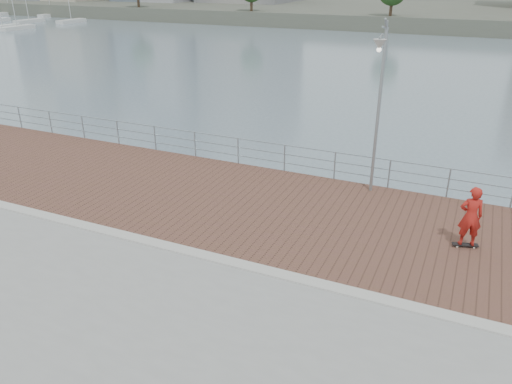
% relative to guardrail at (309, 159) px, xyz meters
% --- Properties ---
extents(water, '(400.00, 400.00, 0.00)m').
position_rel_guardrail_xyz_m(water, '(-0.00, -7.00, -2.69)').
color(water, slate).
rests_on(water, ground).
extents(brick_lane, '(40.00, 6.80, 0.02)m').
position_rel_guardrail_xyz_m(brick_lane, '(-0.00, -3.40, -0.68)').
color(brick_lane, brown).
rests_on(brick_lane, seawall).
extents(curb, '(40.00, 0.40, 0.06)m').
position_rel_guardrail_xyz_m(curb, '(-0.00, -7.00, -0.66)').
color(curb, '#B7B5AD').
rests_on(curb, seawall).
extents(far_shore, '(320.00, 95.00, 2.50)m').
position_rel_guardrail_xyz_m(far_shore, '(-0.00, 115.50, -1.44)').
color(far_shore, '#4C5142').
rests_on(far_shore, ground).
extents(guardrail, '(39.06, 0.06, 1.13)m').
position_rel_guardrail_xyz_m(guardrail, '(0.00, 0.00, 0.00)').
color(guardrail, '#8C9EA8').
rests_on(guardrail, brick_lane).
extents(street_lamp, '(0.42, 1.22, 5.74)m').
position_rel_guardrail_xyz_m(street_lamp, '(2.55, -0.92, 3.38)').
color(street_lamp, gray).
rests_on(street_lamp, brick_lane).
extents(skateboard, '(0.75, 0.39, 0.08)m').
position_rel_guardrail_xyz_m(skateboard, '(5.96, -3.43, -0.61)').
color(skateboard, black).
rests_on(skateboard, brick_lane).
extents(skateboarder, '(0.76, 0.61, 1.81)m').
position_rel_guardrail_xyz_m(skateboarder, '(5.96, -3.43, 0.32)').
color(skateboarder, '#B21E17').
rests_on(skateboarder, skateboard).
extents(marina, '(28.75, 29.28, 9.68)m').
position_rel_guardrail_xyz_m(marina, '(-81.38, 55.20, -2.25)').
color(marina, silver).
rests_on(marina, water).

